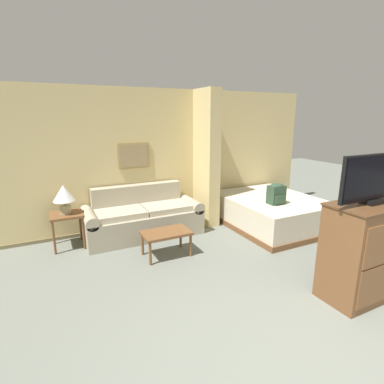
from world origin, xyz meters
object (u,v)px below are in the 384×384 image
(backpack, at_px, (276,193))
(tv_dresser, at_px, (365,251))
(couch, at_px, (143,218))
(tv, at_px, (376,178))
(bed, at_px, (270,211))
(table_lamp, at_px, (64,195))
(coffee_table, at_px, (166,235))

(backpack, bearing_deg, tv_dresser, -102.45)
(couch, height_order, tv, tv)
(bed, bearing_deg, tv, -105.48)
(table_lamp, relative_size, bed, 0.23)
(couch, relative_size, backpack, 5.48)
(table_lamp, relative_size, tv, 0.43)
(coffee_table, bearing_deg, table_lamp, 142.19)
(couch, relative_size, bed, 1.01)
(bed, relative_size, backpack, 5.42)
(coffee_table, bearing_deg, bed, 8.41)
(couch, height_order, backpack, backpack)
(couch, distance_m, backpack, 2.44)
(table_lamp, bearing_deg, bed, -10.58)
(coffee_table, distance_m, bed, 2.36)
(coffee_table, height_order, tv_dresser, tv_dresser)
(table_lamp, bearing_deg, backpack, -16.99)
(couch, distance_m, tv_dresser, 3.48)
(coffee_table, bearing_deg, backpack, -0.66)
(couch, relative_size, coffee_table, 2.83)
(coffee_table, xyz_separation_m, tv, (1.68, -2.03, 1.10))
(tv, bearing_deg, couch, 120.11)
(couch, relative_size, table_lamp, 4.37)
(backpack, bearing_deg, couch, 155.32)
(tv, bearing_deg, coffee_table, 129.65)
(table_lamp, relative_size, tv_dresser, 0.41)
(tv_dresser, height_order, backpack, tv_dresser)
(bed, bearing_deg, coffee_table, -171.59)
(tv_dresser, relative_size, bed, 0.57)
(coffee_table, height_order, backpack, backpack)
(couch, xyz_separation_m, tv, (1.74, -3.01, 1.12))
(coffee_table, bearing_deg, tv, -50.35)
(bed, bearing_deg, backpack, -120.10)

